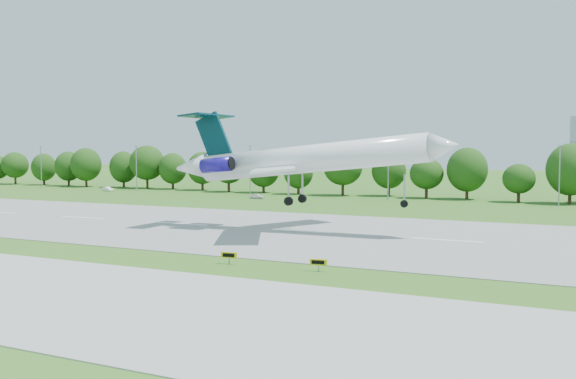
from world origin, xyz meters
name	(u,v)px	position (x,y,z in m)	size (l,w,h in m)	color
ground	(58,247)	(0.00, 0.00, 0.00)	(600.00, 600.00, 0.00)	#255C18
runway	(182,224)	(0.00, 25.00, 0.04)	(400.00, 45.00, 0.08)	gray
tree_line	(341,170)	(0.00, 92.00, 6.19)	(288.40, 8.40, 10.40)	#382314
light_poles	(316,171)	(-2.50, 82.00, 6.34)	(175.90, 0.25, 12.19)	gray
airliner	(296,159)	(19.26, 24.94, 10.10)	(41.91, 30.43, 13.14)	white
taxi_sign_centre	(229,255)	(23.84, -0.71, 0.88)	(1.71, 0.39, 1.20)	gray
taxi_sign_right	(318,262)	(33.39, -0.32, 0.86)	(1.66, 0.46, 1.16)	gray
service_vehicle_a	(108,189)	(-62.18, 78.67, 0.59)	(1.25, 3.58, 1.18)	white
service_vehicle_b	(257,196)	(-13.36, 73.32, 0.58)	(1.38, 3.43, 1.17)	white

